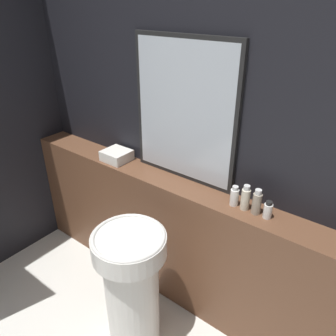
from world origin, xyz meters
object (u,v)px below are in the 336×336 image
(body_wash_bottle, at_px, (268,210))
(towel_stack, at_px, (117,155))
(pedestal_sink, at_px, (132,284))
(mirror, at_px, (184,112))
(shampoo_bottle, at_px, (234,196))
(lotion_bottle, at_px, (257,203))
(conditioner_bottle, at_px, (245,198))

(body_wash_bottle, bearing_deg, towel_stack, -180.00)
(body_wash_bottle, bearing_deg, pedestal_sink, -141.18)
(mirror, bearing_deg, towel_stack, -169.76)
(mirror, relative_size, shampoo_bottle, 7.24)
(lotion_bottle, distance_m, body_wash_bottle, 0.07)
(mirror, relative_size, lotion_bottle, 5.88)
(mirror, xyz_separation_m, body_wash_bottle, (0.64, -0.10, -0.40))
(mirror, height_order, towel_stack, mirror)
(pedestal_sink, xyz_separation_m, mirror, (-0.04, 0.58, 0.94))
(conditioner_bottle, bearing_deg, mirror, 169.21)
(towel_stack, distance_m, body_wash_bottle, 1.17)
(towel_stack, height_order, conditioner_bottle, conditioner_bottle)
(towel_stack, bearing_deg, mirror, 10.24)
(pedestal_sink, relative_size, shampoo_bottle, 6.86)
(shampoo_bottle, xyz_separation_m, body_wash_bottle, (0.20, 0.00, -0.01))
(mirror, distance_m, towel_stack, 0.68)
(pedestal_sink, bearing_deg, body_wash_bottle, 38.82)
(conditioner_bottle, xyz_separation_m, body_wash_bottle, (0.14, 0.00, -0.02))
(pedestal_sink, height_order, conditioner_bottle, conditioner_bottle)
(mirror, bearing_deg, pedestal_sink, -86.16)
(pedestal_sink, xyz_separation_m, towel_stack, (-0.57, 0.48, 0.53))
(conditioner_bottle, bearing_deg, shampoo_bottle, 180.00)
(mirror, xyz_separation_m, lotion_bottle, (0.57, -0.10, -0.38))
(conditioner_bottle, distance_m, body_wash_bottle, 0.14)
(pedestal_sink, relative_size, conditioner_bottle, 5.51)
(towel_stack, relative_size, shampoo_bottle, 1.53)
(mirror, xyz_separation_m, conditioner_bottle, (0.50, -0.10, -0.38))
(conditioner_bottle, bearing_deg, pedestal_sink, -133.85)
(towel_stack, bearing_deg, shampoo_bottle, 0.00)
(conditioner_bottle, height_order, body_wash_bottle, conditioner_bottle)
(shampoo_bottle, distance_m, lotion_bottle, 0.14)
(towel_stack, distance_m, lotion_bottle, 1.10)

